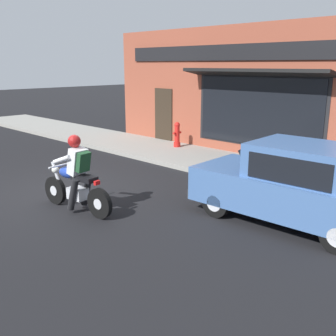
{
  "coord_description": "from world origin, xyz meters",
  "views": [
    {
      "loc": [
        -4.73,
        -8.08,
        2.98
      ],
      "look_at": [
        0.78,
        -2.74,
        0.95
      ],
      "focal_mm": 42.0,
      "sensor_mm": 36.0,
      "label": 1
    }
  ],
  "objects_px": {
    "car_hatchback": "(294,185)",
    "traffic_cone": "(241,161)",
    "fire_hydrant": "(177,135)",
    "motorcycle_with_rider": "(76,180)"
  },
  "relations": [
    {
      "from": "motorcycle_with_rider",
      "to": "traffic_cone",
      "type": "height_order",
      "value": "motorcycle_with_rider"
    },
    {
      "from": "car_hatchback",
      "to": "fire_hydrant",
      "type": "relative_size",
      "value": 4.36
    },
    {
      "from": "car_hatchback",
      "to": "fire_hydrant",
      "type": "xyz_separation_m",
      "value": [
        3.3,
        6.08,
        -0.19
      ]
    },
    {
      "from": "motorcycle_with_rider",
      "to": "car_hatchback",
      "type": "xyz_separation_m",
      "value": [
        2.53,
        -3.52,
        0.09
      ]
    },
    {
      "from": "traffic_cone",
      "to": "motorcycle_with_rider",
      "type": "bearing_deg",
      "value": 168.47
    },
    {
      "from": "traffic_cone",
      "to": "fire_hydrant",
      "type": "distance_m",
      "value": 3.7
    },
    {
      "from": "traffic_cone",
      "to": "car_hatchback",
      "type": "bearing_deg",
      "value": -129.19
    },
    {
      "from": "car_hatchback",
      "to": "traffic_cone",
      "type": "height_order",
      "value": "car_hatchback"
    },
    {
      "from": "car_hatchback",
      "to": "traffic_cone",
      "type": "xyz_separation_m",
      "value": [
        2.1,
        2.58,
        -0.33
      ]
    },
    {
      "from": "traffic_cone",
      "to": "fire_hydrant",
      "type": "bearing_deg",
      "value": 71.12
    }
  ]
}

